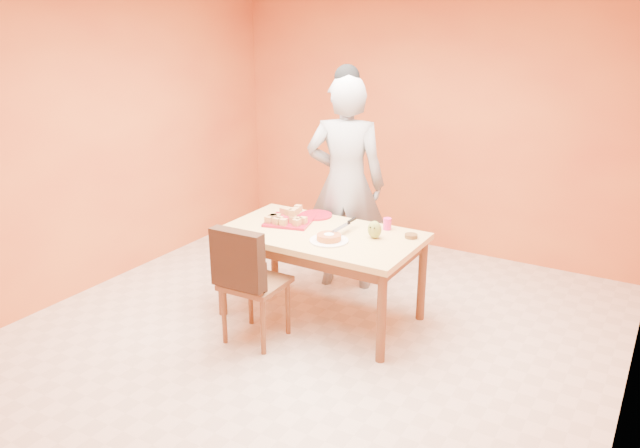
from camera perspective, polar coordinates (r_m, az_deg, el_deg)
The scene contains 15 objects.
floor at distance 5.00m, azimuth -1.41°, elevation -10.59°, with size 5.00×5.00×0.00m, color beige.
wall_back at distance 6.70m, azimuth 10.03°, elevation 9.09°, with size 4.50×4.50×0.00m, color orange.
wall_left at distance 5.97m, azimuth -20.30°, elevation 7.02°, with size 5.00×5.00×0.00m, color orange.
dining_table at distance 5.09m, azimuth 0.08°, elevation -1.76°, with size 1.60×0.90×0.76m.
dining_chair at distance 4.82m, azimuth -6.09°, elevation -5.18°, with size 0.46×0.53×0.97m.
pastry_pile at distance 5.28m, azimuth -2.80°, elevation 0.94°, with size 0.33×0.33×0.11m, color #BA814F, non-canonical shape.
person at distance 5.65m, azimuth 2.36°, elevation 3.66°, with size 0.71×0.47×1.96m, color gray.
pastry_platter at distance 5.30m, azimuth -2.79°, elevation 0.27°, with size 0.37×0.37×0.02m, color maroon.
red_dinner_plate at distance 5.45m, azimuth -0.38°, elevation 0.81°, with size 0.28×0.28×0.02m, color maroon.
white_cake_plate at distance 4.86m, azimuth 0.83°, elevation -1.53°, with size 0.30×0.30×0.01m, color white.
sponge_cake at distance 4.85m, azimuth 0.83°, elevation -1.22°, with size 0.19×0.19×0.04m, color orange.
cake_server at distance 4.98m, azimuth 1.96°, elevation -0.32°, with size 0.05×0.25×0.01m, color silver.
egg_ornament at distance 4.92m, azimuth 5.01°, elevation -0.52°, with size 0.11×0.09×0.14m, color olive.
magenta_glass at distance 5.14m, azimuth 6.17°, elevation 0.01°, with size 0.07×0.07×0.10m, color #D92078.
checker_tin at distance 4.98m, azimuth 8.33°, elevation -1.09°, with size 0.10×0.10×0.03m, color #331D0E.
Camera 1 is at (2.32, -3.68, 2.47)m, focal length 35.00 mm.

